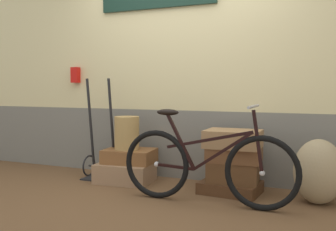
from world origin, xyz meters
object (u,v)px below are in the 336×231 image
object	(u,v)px
luggage_trolley	(100,154)
bicycle	(206,166)
suitcase_1	(130,156)
suitcase_4	(234,154)
suitcase_0	(125,173)
suitcase_2	(230,187)
suitcase_5	(233,139)
wicker_basket	(127,133)
burlap_sack	(318,172)
suitcase_3	(233,171)

from	to	relation	value
luggage_trolley	bicycle	distance (m)	1.54
suitcase_1	suitcase_4	bearing A→B (deg)	-6.73
suitcase_0	bicycle	xyz separation A→B (m)	(1.09, -0.43, 0.25)
suitcase_4	luggage_trolley	size ratio (longest dim) A/B	0.45
suitcase_2	suitcase_5	size ratio (longest dim) A/B	1.07
wicker_basket	luggage_trolley	world-z (taller)	luggage_trolley
wicker_basket	burlap_sack	world-z (taller)	wicker_basket
suitcase_0	bicycle	size ratio (longest dim) A/B	0.37
suitcase_2	suitcase_5	xyz separation A→B (m)	(0.02, 0.00, 0.50)
suitcase_1	luggage_trolley	world-z (taller)	luggage_trolley
burlap_sack	suitcase_0	bearing A→B (deg)	179.45
suitcase_1	suitcase_4	world-z (taller)	suitcase_4
suitcase_1	suitcase_5	bearing A→B (deg)	-7.66
suitcase_1	burlap_sack	bearing A→B (deg)	-8.25
suitcase_0	suitcase_3	world-z (taller)	suitcase_3
suitcase_4	bicycle	xyz separation A→B (m)	(-0.15, -0.47, -0.04)
wicker_basket	burlap_sack	bearing A→B (deg)	-1.32
suitcase_1	luggage_trolley	xyz separation A→B (m)	(-0.40, 0.00, -0.00)
wicker_basket	burlap_sack	distance (m)	2.05
suitcase_0	wicker_basket	world-z (taller)	wicker_basket
wicker_basket	suitcase_1	bearing A→B (deg)	58.76
suitcase_2	suitcase_4	distance (m)	0.34
suitcase_4	burlap_sack	size ratio (longest dim) A/B	0.88
bicycle	suitcase_3	bearing A→B (deg)	72.76
suitcase_4	suitcase_5	distance (m)	0.16
suitcase_3	wicker_basket	world-z (taller)	wicker_basket
luggage_trolley	bicycle	world-z (taller)	luggage_trolley
suitcase_3	suitcase_5	xyz separation A→B (m)	(-0.00, -0.02, 0.34)
suitcase_1	bicycle	world-z (taller)	bicycle
bicycle	suitcase_2	bearing A→B (deg)	75.08
luggage_trolley	suitcase_3	bearing A→B (deg)	-0.68
suitcase_1	luggage_trolley	distance (m)	0.40
suitcase_2	luggage_trolley	distance (m)	1.60
burlap_sack	bicycle	distance (m)	1.04
suitcase_3	suitcase_4	xyz separation A→B (m)	(0.01, 0.00, 0.18)
suitcase_5	suitcase_3	bearing A→B (deg)	77.84
suitcase_0	suitcase_4	distance (m)	1.28
suitcase_2	suitcase_0	bearing A→B (deg)	-173.46
luggage_trolley	suitcase_4	bearing A→B (deg)	-0.60
wicker_basket	suitcase_4	bearing A→B (deg)	0.70
suitcase_5	luggage_trolley	xyz separation A→B (m)	(-1.60, 0.04, -0.27)
suitcase_1	bicycle	bearing A→B (deg)	-30.58
suitcase_1	suitcase_3	world-z (taller)	suitcase_1
suitcase_2	suitcase_1	bearing A→B (deg)	-176.10
suitcase_1	burlap_sack	xyz separation A→B (m)	(2.02, -0.07, 0.01)
suitcase_1	burlap_sack	size ratio (longest dim) A/B	0.93
wicker_basket	suitcase_5	bearing A→B (deg)	-0.20
suitcase_0	suitcase_2	world-z (taller)	suitcase_0
suitcase_0	bicycle	bearing A→B (deg)	-26.75
luggage_trolley	burlap_sack	xyz separation A→B (m)	(2.41, -0.08, 0.01)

